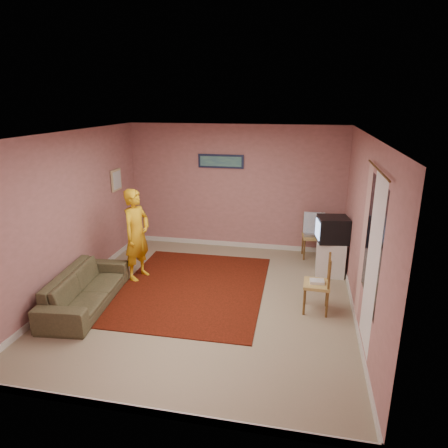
% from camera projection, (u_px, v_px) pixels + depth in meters
% --- Properties ---
extents(ground, '(5.00, 5.00, 0.00)m').
position_uv_depth(ground, '(207.00, 300.00, 6.37)').
color(ground, gray).
rests_on(ground, ground).
extents(wall_back, '(4.50, 0.02, 2.60)m').
position_uv_depth(wall_back, '(235.00, 188.00, 8.32)').
color(wall_back, '#AF7375').
rests_on(wall_back, ground).
extents(wall_front, '(4.50, 0.02, 2.60)m').
position_uv_depth(wall_front, '(140.00, 301.00, 3.65)').
color(wall_front, '#AF7375').
rests_on(wall_front, ground).
extents(wall_left, '(0.02, 5.00, 2.60)m').
position_uv_depth(wall_left, '(71.00, 214.00, 6.41)').
color(wall_left, '#AF7375').
rests_on(wall_left, ground).
extents(wall_right, '(0.02, 5.00, 2.60)m').
position_uv_depth(wall_right, '(363.00, 232.00, 5.55)').
color(wall_right, '#AF7375').
rests_on(wall_right, ground).
extents(ceiling, '(4.50, 5.00, 0.02)m').
position_uv_depth(ceiling, '(205.00, 134.00, 5.60)').
color(ceiling, silver).
rests_on(ceiling, wall_back).
extents(baseboard_back, '(4.50, 0.02, 0.10)m').
position_uv_depth(baseboard_back, '(235.00, 244.00, 8.68)').
color(baseboard_back, silver).
rests_on(baseboard_back, ground).
extents(baseboard_front, '(4.50, 0.02, 0.10)m').
position_uv_depth(baseboard_front, '(148.00, 411.00, 4.03)').
color(baseboard_front, silver).
rests_on(baseboard_front, ground).
extents(baseboard_left, '(0.02, 5.00, 0.10)m').
position_uv_depth(baseboard_left, '(80.00, 285.00, 6.79)').
color(baseboard_left, silver).
rests_on(baseboard_left, ground).
extents(baseboard_right, '(0.02, 5.00, 0.10)m').
position_uv_depth(baseboard_right, '(354.00, 311.00, 5.93)').
color(baseboard_right, silver).
rests_on(baseboard_right, ground).
extents(window, '(0.01, 1.10, 1.50)m').
position_uv_depth(window, '(373.00, 244.00, 4.67)').
color(window, black).
rests_on(window, wall_right).
extents(curtain_sheer, '(0.01, 0.75, 2.10)m').
position_uv_depth(curtain_sheer, '(372.00, 264.00, 4.59)').
color(curtain_sheer, white).
rests_on(curtain_sheer, wall_right).
extents(curtain_floral, '(0.01, 0.35, 2.10)m').
position_uv_depth(curtain_floral, '(363.00, 244.00, 5.25)').
color(curtain_floral, beige).
rests_on(curtain_floral, wall_right).
extents(curtain_rod, '(0.02, 1.40, 0.02)m').
position_uv_depth(curtain_rod, '(378.00, 169.00, 4.42)').
color(curtain_rod, brown).
rests_on(curtain_rod, wall_right).
extents(picture_back, '(0.95, 0.04, 0.28)m').
position_uv_depth(picture_back, '(221.00, 161.00, 8.18)').
color(picture_back, '#151C39').
rests_on(picture_back, wall_back).
extents(picture_left, '(0.04, 0.38, 0.42)m').
position_uv_depth(picture_left, '(116.00, 180.00, 7.83)').
color(picture_left, tan).
rests_on(picture_left, wall_left).
extents(area_rug, '(2.43, 3.02, 0.02)m').
position_uv_depth(area_rug, '(192.00, 287.00, 6.78)').
color(area_rug, black).
rests_on(area_rug, ground).
extents(tv_cabinet, '(0.50, 0.45, 0.64)m').
position_uv_depth(tv_cabinet, '(330.00, 258.00, 7.23)').
color(tv_cabinet, silver).
rests_on(tv_cabinet, ground).
extents(crt_tv, '(0.59, 0.54, 0.45)m').
position_uv_depth(crt_tv, '(332.00, 229.00, 7.07)').
color(crt_tv, black).
rests_on(crt_tv, tv_cabinet).
extents(chair_a, '(0.45, 0.43, 0.49)m').
position_uv_depth(chair_a, '(313.00, 231.00, 7.95)').
color(chair_a, tan).
rests_on(chair_a, ground).
extents(dvd_player, '(0.39, 0.29, 0.06)m').
position_uv_depth(dvd_player, '(313.00, 234.00, 7.97)').
color(dvd_player, '#A1A1A5').
rests_on(dvd_player, chair_a).
extents(blue_throw, '(0.40, 0.05, 0.42)m').
position_uv_depth(blue_throw, '(314.00, 223.00, 7.90)').
color(blue_throw, '#8EB9E8').
rests_on(blue_throw, chair_a).
extents(chair_b, '(0.40, 0.42, 0.48)m').
position_uv_depth(chair_b, '(317.00, 277.00, 5.90)').
color(chair_b, tan).
rests_on(chair_b, ground).
extents(game_console, '(0.22, 0.17, 0.04)m').
position_uv_depth(game_console, '(317.00, 281.00, 5.92)').
color(game_console, silver).
rests_on(game_console, chair_b).
extents(sofa, '(0.93, 1.95, 0.55)m').
position_uv_depth(sofa, '(85.00, 289.00, 6.14)').
color(sofa, brown).
rests_on(sofa, ground).
extents(person, '(0.53, 0.67, 1.62)m').
position_uv_depth(person, '(137.00, 235.00, 6.94)').
color(person, gold).
rests_on(person, ground).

